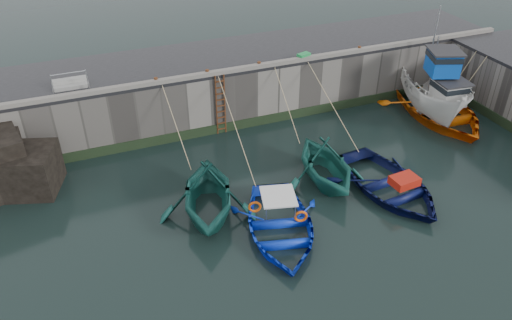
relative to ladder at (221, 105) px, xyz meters
name	(u,v)px	position (x,y,z in m)	size (l,w,h in m)	color
ground	(356,246)	(2.00, -9.91, -1.59)	(120.00, 120.00, 0.00)	black
quay_back	(240,81)	(2.00, 2.59, -0.09)	(30.00, 5.00, 3.00)	slate
road_back	(240,54)	(2.00, 2.59, 1.49)	(30.00, 5.00, 0.16)	black
kerb_back	(256,66)	(2.00, 0.24, 1.67)	(30.00, 0.30, 0.20)	slate
algae_back	(257,121)	(2.00, 0.05, -1.34)	(30.00, 0.08, 0.50)	black
ladder	(221,105)	(0.00, 0.00, 0.00)	(0.51, 0.08, 3.20)	#3F1E0F
boat_near_white	(209,212)	(-2.55, -5.93, -1.59)	(4.19, 4.86, 2.56)	#18544C
boat_near_white_rope	(182,159)	(-2.55, -1.67, -1.59)	(0.04, 4.37, 3.10)	tan
boat_near_blue	(280,232)	(-0.35, -8.13, -1.59)	(3.82, 5.35, 1.11)	#0D32D0
boat_near_blue_rope	(233,162)	(-0.35, -2.77, -1.59)	(0.04, 6.28, 3.10)	tan
boat_near_blacktrim	(324,180)	(2.89, -5.68, -1.59)	(3.90, 4.51, 2.38)	#1B5F54
boat_near_blacktrim_rope	(285,136)	(2.89, -1.55, -1.59)	(0.04, 4.17, 3.10)	tan
boat_near_navy	(388,191)	(5.12, -7.41, -1.59)	(4.02, 5.64, 1.17)	#0A1244
boat_near_navy_rope	(332,136)	(5.12, -2.41, -1.59)	(0.04, 5.63, 3.10)	tan
boat_far_white	(432,91)	(11.49, -1.94, -0.41)	(5.08, 7.82, 5.83)	silver
boat_far_orange	(438,109)	(11.50, -2.64, -1.13)	(5.69, 7.45, 4.44)	orange
fish_crate	(304,56)	(4.71, 0.40, 1.73)	(0.67, 0.37, 0.33)	#1A8F41
railing	(70,83)	(-6.75, 1.33, 1.77)	(1.60, 1.05, 1.00)	#A5A8AD
bollard_a	(156,80)	(-3.00, 0.34, 1.71)	(0.18, 0.18, 0.28)	#3F1E0F
bollard_b	(207,72)	(-0.50, 0.34, 1.71)	(0.18, 0.18, 0.28)	#3F1E0F
bollard_c	(259,64)	(2.20, 0.34, 1.71)	(0.18, 0.18, 0.28)	#3F1E0F
bollard_d	(306,57)	(4.80, 0.34, 1.71)	(0.18, 0.18, 0.28)	#3F1E0F
bollard_e	(359,49)	(8.00, 0.34, 1.71)	(0.18, 0.18, 0.28)	#3F1E0F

